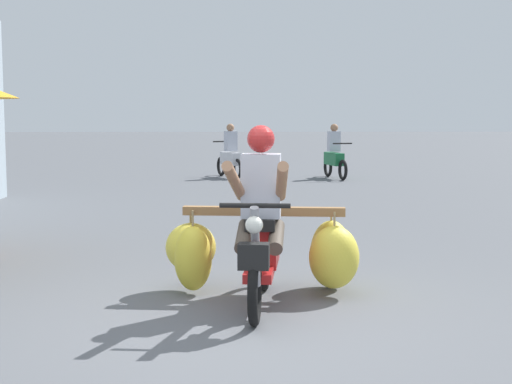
{
  "coord_description": "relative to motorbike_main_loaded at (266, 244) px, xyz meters",
  "views": [
    {
      "loc": [
        -0.03,
        -5.76,
        1.69
      ],
      "look_at": [
        0.24,
        1.66,
        0.9
      ],
      "focal_mm": 52.69,
      "sensor_mm": 36.0,
      "label": 1
    }
  ],
  "objects": [
    {
      "name": "motorbike_distant_ahead_right",
      "position": [
        2.37,
        12.42,
        0.07
      ],
      "size": [
        0.59,
        1.6,
        1.4
      ],
      "color": "black",
      "rests_on": "ground"
    },
    {
      "name": "ground_plane",
      "position": [
        -0.31,
        -0.99,
        -0.49
      ],
      "size": [
        120.0,
        120.0,
        0.0
      ],
      "primitive_type": "plane",
      "color": "#56595E"
    },
    {
      "name": "motorbike_main_loaded",
      "position": [
        0.0,
        0.0,
        0.0
      ],
      "size": [
        1.86,
        1.77,
        1.58
      ],
      "color": "black",
      "rests_on": "ground"
    },
    {
      "name": "motorbike_distant_ahead_left",
      "position": [
        -0.31,
        12.72,
        0.07
      ],
      "size": [
        0.77,
        1.53,
        1.4
      ],
      "color": "black",
      "rests_on": "ground"
    }
  ]
}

